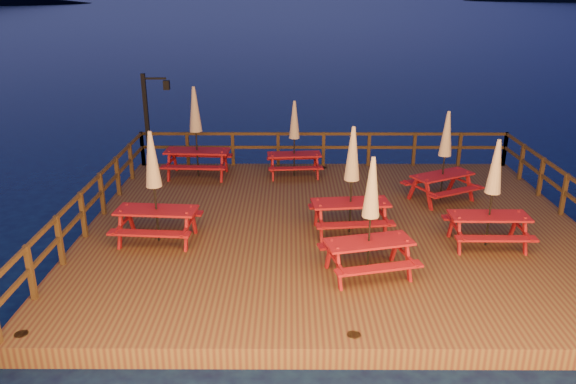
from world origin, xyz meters
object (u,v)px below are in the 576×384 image
lamp_post (151,113)px  picnic_table_1 (154,186)px  picnic_table_2 (492,192)px  picnic_table_0 (196,131)px

lamp_post → picnic_table_1: 5.63m
picnic_table_2 → picnic_table_0: bearing=146.4°
picnic_table_1 → picnic_table_2: 7.43m
lamp_post → picnic_table_0: bearing=-28.9°
lamp_post → picnic_table_2: bearing=-33.1°
picnic_table_0 → picnic_table_1: (-0.20, -4.64, -0.09)m
picnic_table_0 → picnic_table_2: (7.23, -4.86, -0.15)m
picnic_table_2 → picnic_table_1: bearing=178.6°
lamp_post → picnic_table_0: size_ratio=1.09×
lamp_post → picnic_table_1: bearing=-76.6°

